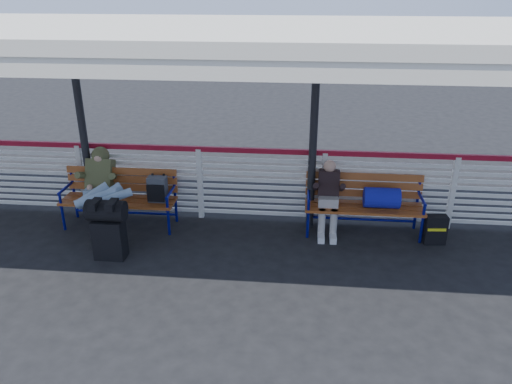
# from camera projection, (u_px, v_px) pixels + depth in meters

# --- Properties ---
(ground) EXTENTS (60.00, 60.00, 0.00)m
(ground) POSITION_uv_depth(u_px,v_px,m) (174.00, 279.00, 6.64)
(ground) COLOR black
(ground) RESTS_ON ground
(fence) EXTENTS (12.08, 0.08, 1.24)m
(fence) POSITION_uv_depth(u_px,v_px,m) (200.00, 180.00, 8.12)
(fence) COLOR silver
(fence) RESTS_ON ground
(canopy) EXTENTS (12.60, 3.60, 3.16)m
(canopy) POSITION_uv_depth(u_px,v_px,m) (175.00, 35.00, 6.24)
(canopy) COLOR silver
(canopy) RESTS_ON ground
(luggage_stack) EXTENTS (0.54, 0.31, 0.89)m
(luggage_stack) POSITION_uv_depth(u_px,v_px,m) (108.00, 227.00, 6.98)
(luggage_stack) COLOR black
(luggage_stack) RESTS_ON ground
(bench_left) EXTENTS (1.80, 0.56, 0.92)m
(bench_left) POSITION_uv_depth(u_px,v_px,m) (129.00, 192.00, 7.90)
(bench_left) COLOR #9B541E
(bench_left) RESTS_ON ground
(bench_right) EXTENTS (1.80, 0.56, 0.92)m
(bench_right) POSITION_uv_depth(u_px,v_px,m) (372.00, 198.00, 7.64)
(bench_right) COLOR #9B541E
(bench_right) RESTS_ON ground
(traveler_man) EXTENTS (0.94, 1.64, 0.77)m
(traveler_man) POSITION_uv_depth(u_px,v_px,m) (101.00, 191.00, 7.54)
(traveler_man) COLOR #96B1CA
(traveler_man) RESTS_ON ground
(companion_person) EXTENTS (0.32, 0.66, 1.15)m
(companion_person) POSITION_uv_depth(u_px,v_px,m) (328.00, 197.00, 7.65)
(companion_person) COLOR #AAA39A
(companion_person) RESTS_ON ground
(suitcase_side) EXTENTS (0.34, 0.23, 0.45)m
(suitcase_side) POSITION_uv_depth(u_px,v_px,m) (435.00, 229.00, 7.47)
(suitcase_side) COLOR black
(suitcase_side) RESTS_ON ground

